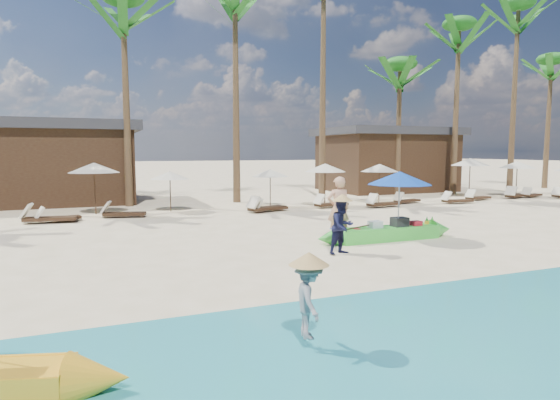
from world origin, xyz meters
name	(u,v)px	position (x,y,z in m)	size (l,w,h in m)	color
ground	(317,264)	(0.00, 0.00, 0.00)	(240.00, 240.00, 0.00)	#FEE5BC
wet_sand_strip	(469,339)	(0.00, -5.00, 0.00)	(240.00, 4.50, 0.01)	tan
green_canoe	(388,233)	(3.39, 1.91, 0.23)	(5.39, 0.76, 0.69)	green
tourist	(338,208)	(1.97, 2.50, 0.98)	(0.72, 0.47, 1.97)	tan
vendor_green	(342,226)	(1.10, 0.71, 0.75)	(0.73, 0.57, 1.49)	black
vendor_yellow	(309,299)	(-2.33, -4.44, 0.72)	(0.70, 0.40, 1.08)	gray
blue_umbrella	(400,178)	(3.69, 1.80, 1.92)	(1.98, 1.98, 2.13)	#99999E
resort_parasol_4	(94,168)	(-4.95, 11.64, 2.03)	(2.18, 2.18, 2.25)	#352515
lounger_4_left	(56,217)	(-6.41, 9.84, 0.19)	(1.71, 0.88, 0.56)	#352515
lounger_4_right	(46,217)	(-6.72, 9.66, 0.22)	(2.04, 0.87, 0.67)	#352515
resort_parasol_5	(170,175)	(-1.78, 11.36, 1.65)	(1.78, 1.78, 1.83)	#352515
lounger_5_left	(121,213)	(-3.97, 10.19, 0.20)	(1.85, 0.96, 0.60)	#352515
resort_parasol_6	(270,173)	(2.99, 11.16, 1.68)	(1.81, 1.81, 1.86)	#352515
lounger_6_left	(269,207)	(2.36, 9.70, 0.19)	(1.73, 0.83, 0.57)	#352515
lounger_6_right	(265,207)	(2.16, 9.63, 0.22)	(2.03, 1.21, 0.66)	#352515
resort_parasol_7	(325,168)	(5.65, 10.51, 1.92)	(2.07, 2.07, 2.13)	#352515
lounger_7_left	(329,203)	(5.62, 9.98, 0.20)	(1.86, 0.85, 0.61)	#352515
lounger_7_right	(381,203)	(8.06, 9.16, 0.21)	(1.87, 0.79, 0.62)	#352515
resort_parasol_8	(380,168)	(8.90, 10.65, 1.87)	(2.01, 2.01, 2.07)	#352515
lounger_8_left	(406,200)	(10.21, 10.11, 0.18)	(1.69, 0.81, 0.55)	#352515
resort_parasol_9	(470,162)	(15.93, 11.63, 2.10)	(2.26, 2.26, 2.33)	#352515
lounger_9_left	(456,200)	(12.60, 9.09, 0.19)	(1.75, 0.66, 0.58)	#352515
lounger_9_right	(477,197)	(14.86, 9.91, 0.19)	(1.73, 0.77, 0.57)	#352515
resort_parasol_10	(517,165)	(18.65, 10.67, 1.93)	(2.07, 2.07, 2.14)	#352515
lounger_10_left	(515,195)	(17.87, 10.00, 0.21)	(1.96, 1.16, 0.64)	#352515
lounger_10_right	(531,194)	(19.10, 9.98, 0.19)	(1.71, 0.88, 0.55)	#352515
palm_3	(124,29)	(-3.36, 14.27, 8.58)	(2.08, 2.08, 10.52)	brown
palm_4	(235,21)	(2.15, 14.01, 9.45)	(2.08, 2.08, 11.70)	brown
palm_5	(324,7)	(7.45, 14.38, 10.82)	(2.08, 2.08, 13.60)	brown
palm_6	(400,81)	(12.84, 14.52, 7.05)	(2.08, 2.08, 8.51)	brown
palm_7	(458,51)	(16.57, 13.68, 8.99)	(2.08, 2.08, 11.08)	brown
palm_8	(517,37)	(21.07, 13.33, 10.18)	(2.08, 2.08, 12.70)	brown
palm_9	(551,78)	(26.21, 14.81, 8.06)	(2.08, 2.08, 9.82)	brown
pavilion_west	(31,162)	(-8.00, 17.50, 2.19)	(10.80, 6.60, 4.30)	#352515
pavilion_east	(386,159)	(14.00, 17.50, 2.20)	(8.80, 6.60, 4.30)	#352515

